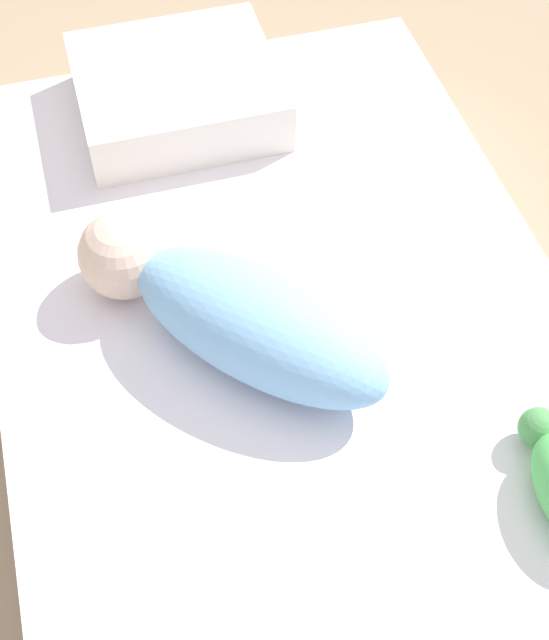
# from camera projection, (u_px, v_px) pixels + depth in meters

# --- Properties ---
(ground_plane) EXTENTS (12.00, 12.00, 0.00)m
(ground_plane) POSITION_uv_depth(u_px,v_px,m) (288.00, 397.00, 1.43)
(ground_plane) COLOR #9E8466
(bed_mattress) EXTENTS (1.32, 0.83, 0.19)m
(bed_mattress) POSITION_uv_depth(u_px,v_px,m) (289.00, 365.00, 1.36)
(bed_mattress) COLOR white
(bed_mattress) RESTS_ON ground_plane
(swaddled_baby) EXTENTS (0.44, 0.41, 0.14)m
(swaddled_baby) POSITION_uv_depth(u_px,v_px,m) (229.00, 310.00, 1.22)
(swaddled_baby) COLOR #7FB7E5
(swaddled_baby) RESTS_ON bed_mattress
(pillow) EXTENTS (0.30, 0.34, 0.09)m
(pillow) POSITION_uv_depth(u_px,v_px,m) (177.00, 91.00, 1.52)
(pillow) COLOR white
(pillow) RESTS_ON bed_mattress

